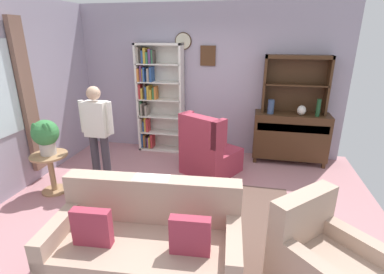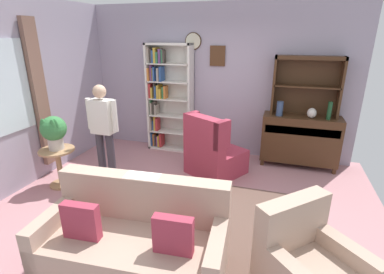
# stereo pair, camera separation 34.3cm
# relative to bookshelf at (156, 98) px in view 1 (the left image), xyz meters

# --- Properties ---
(ground_plane) EXTENTS (5.40, 4.60, 0.02)m
(ground_plane) POSITION_rel_bookshelf_xyz_m (0.98, -1.94, -1.08)
(ground_plane) COLOR #B27A7F
(wall_back) EXTENTS (5.00, 0.09, 2.80)m
(wall_back) POSITION_rel_bookshelf_xyz_m (0.98, 0.19, 0.33)
(wall_back) COLOR #A399AD
(wall_back) RESTS_ON ground_plane
(wall_left) EXTENTS (0.16, 4.20, 2.80)m
(wall_left) POSITION_rel_bookshelf_xyz_m (-1.54, -1.98, 0.32)
(wall_left) COLOR #A399AD
(wall_left) RESTS_ON ground_plane
(area_rug) EXTENTS (2.53, 2.09, 0.01)m
(area_rug) POSITION_rel_bookshelf_xyz_m (1.18, -2.24, -1.07)
(area_rug) COLOR brown
(area_rug) RESTS_ON ground_plane
(bookshelf) EXTENTS (0.90, 0.30, 2.10)m
(bookshelf) POSITION_rel_bookshelf_xyz_m (0.00, 0.00, 0.00)
(bookshelf) COLOR silver
(bookshelf) RESTS_ON ground_plane
(sideboard) EXTENTS (1.30, 0.45, 0.92)m
(sideboard) POSITION_rel_bookshelf_xyz_m (2.56, -0.08, -0.57)
(sideboard) COLOR #422816
(sideboard) RESTS_ON ground_plane
(sideboard_hutch) EXTENTS (1.10, 0.26, 1.00)m
(sideboard_hutch) POSITION_rel_bookshelf_xyz_m (2.56, 0.03, 0.49)
(sideboard_hutch) COLOR #422816
(sideboard_hutch) RESTS_ON sideboard
(vase_tall) EXTENTS (0.11, 0.11, 0.25)m
(vase_tall) POSITION_rel_bookshelf_xyz_m (2.17, -0.16, -0.03)
(vase_tall) COLOR #33476B
(vase_tall) RESTS_ON sideboard
(vase_round) EXTENTS (0.15, 0.15, 0.17)m
(vase_round) POSITION_rel_bookshelf_xyz_m (2.69, -0.15, -0.07)
(vase_round) COLOR beige
(vase_round) RESTS_ON sideboard
(bottle_wine) EXTENTS (0.07, 0.07, 0.30)m
(bottle_wine) POSITION_rel_bookshelf_xyz_m (2.95, -0.17, -0.00)
(bottle_wine) COLOR #194223
(bottle_wine) RESTS_ON sideboard
(couch_floral) EXTENTS (1.86, 0.99, 0.90)m
(couch_floral) POSITION_rel_bookshelf_xyz_m (0.93, -3.15, -0.76)
(couch_floral) COLOR tan
(couch_floral) RESTS_ON ground_plane
(armchair_floral) EXTENTS (1.08, 1.08, 0.88)m
(armchair_floral) POSITION_rel_bookshelf_xyz_m (2.57, -3.02, -0.78)
(armchair_floral) COLOR tan
(armchair_floral) RESTS_ON ground_plane
(wingback_chair) EXTENTS (1.08, 1.08, 1.05)m
(wingback_chair) POSITION_rel_bookshelf_xyz_m (1.18, -0.89, -0.69)
(wingback_chair) COLOR #A33347
(wingback_chair) RESTS_ON ground_plane
(plant_stand) EXTENTS (0.52, 0.52, 0.61)m
(plant_stand) POSITION_rel_bookshelf_xyz_m (-1.00, -1.97, -0.70)
(plant_stand) COLOR #A87F56
(plant_stand) RESTS_ON ground_plane
(potted_plant_large) EXTENTS (0.37, 0.37, 0.51)m
(potted_plant_large) POSITION_rel_bookshelf_xyz_m (-1.00, -1.96, -0.17)
(potted_plant_large) COLOR beige
(potted_plant_large) RESTS_ON plant_stand
(potted_plant_small) EXTENTS (0.24, 0.24, 0.33)m
(potted_plant_small) POSITION_rel_bookshelf_xyz_m (-0.63, -1.92, -0.88)
(potted_plant_small) COLOR #AD6B4C
(potted_plant_small) RESTS_ON ground_plane
(person_reading) EXTENTS (0.52, 0.20, 1.56)m
(person_reading) POSITION_rel_bookshelf_xyz_m (-0.38, -1.61, -0.17)
(person_reading) COLOR #38333D
(person_reading) RESTS_ON ground_plane
(coffee_table) EXTENTS (0.80, 0.50, 0.42)m
(coffee_table) POSITION_rel_bookshelf_xyz_m (0.96, -2.39, -0.72)
(coffee_table) COLOR #422816
(coffee_table) RESTS_ON ground_plane
(book_stack) EXTENTS (0.22, 0.16, 0.09)m
(book_stack) POSITION_rel_bookshelf_xyz_m (0.89, -2.42, -0.61)
(book_stack) COLOR gold
(book_stack) RESTS_ON coffee_table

